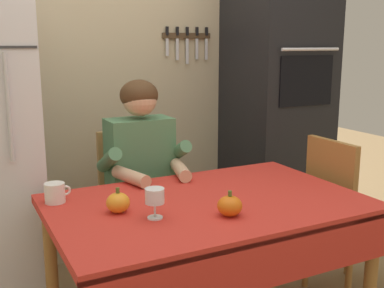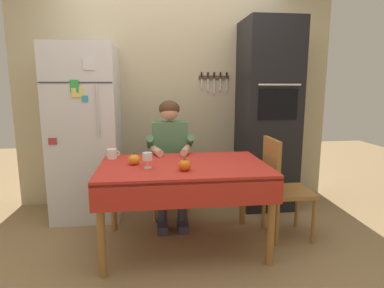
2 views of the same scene
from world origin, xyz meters
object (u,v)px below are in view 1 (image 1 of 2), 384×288
wine_glass (155,197)px  chair_behind_person (134,201)px  coffee_mug (55,193)px  pumpkin_medium (230,206)px  dining_table (210,219)px  pumpkin_large (118,203)px  wall_oven (277,99)px  seated_person (145,172)px  chair_right_side (342,212)px

wine_glass → chair_behind_person: bearing=75.8°
coffee_mug → chair_behind_person: bearing=41.9°
coffee_mug → pumpkin_medium: (0.61, -0.50, -0.00)m
dining_table → pumpkin_large: size_ratio=12.99×
dining_table → coffee_mug: bearing=153.7°
dining_table → pumpkin_medium: 0.23m
wall_oven → seated_person: wall_oven is taller
chair_right_side → chair_behind_person: bearing=144.4°
wine_glass → pumpkin_medium: wine_glass is taller
seated_person → coffee_mug: size_ratio=10.63×
chair_right_side → pumpkin_medium: chair_right_side is taller
coffee_mug → pumpkin_medium: bearing=-39.3°
wall_oven → pumpkin_medium: 1.56m
pumpkin_medium → seated_person: bearing=94.7°
coffee_mug → pumpkin_medium: size_ratio=1.09×
dining_table → pumpkin_large: pumpkin_large is taller
wall_oven → dining_table: bearing=-138.7°
pumpkin_large → wine_glass: bearing=-50.7°
chair_behind_person → pumpkin_medium: 1.02m
wall_oven → coffee_mug: size_ratio=17.93×
seated_person → pumpkin_medium: bearing=-85.3°
dining_table → pumpkin_large: bearing=172.1°
dining_table → coffee_mug: coffee_mug is taller
chair_behind_person → wine_glass: (-0.22, -0.87, 0.32)m
dining_table → seated_person: bearing=97.3°
seated_person → coffee_mug: seated_person is taller
dining_table → chair_behind_person: chair_behind_person is taller
wall_oven → chair_right_side: size_ratio=2.26×
wall_oven → pumpkin_medium: wall_oven is taller
dining_table → chair_behind_person: size_ratio=1.51×
wall_oven → chair_right_side: 1.00m
coffee_mug → wine_glass: (0.32, -0.39, 0.04)m
chair_behind_person → coffee_mug: size_ratio=7.94×
chair_behind_person → wine_glass: 0.95m
chair_behind_person → pumpkin_large: size_ratio=8.63×
seated_person → chair_right_side: (0.98, -0.51, -0.23)m
chair_behind_person → chair_right_side: bearing=-35.6°
chair_right_side → coffee_mug: 1.56m
seated_person → dining_table: bearing=-82.7°
chair_right_side → pumpkin_large: (-1.31, -0.03, 0.27)m
wall_oven → dining_table: 1.45m
wall_oven → chair_behind_person: wall_oven is taller
coffee_mug → pumpkin_large: size_ratio=1.09×
seated_person → pumpkin_medium: size_ratio=11.64×
wall_oven → pumpkin_large: bearing=-149.3°
chair_behind_person → pumpkin_large: 0.85m
dining_table → coffee_mug: (-0.62, 0.31, 0.13)m
pumpkin_large → pumpkin_medium: 0.47m
dining_table → chair_right_side: size_ratio=1.51×
wall_oven → chair_behind_person: size_ratio=2.26×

